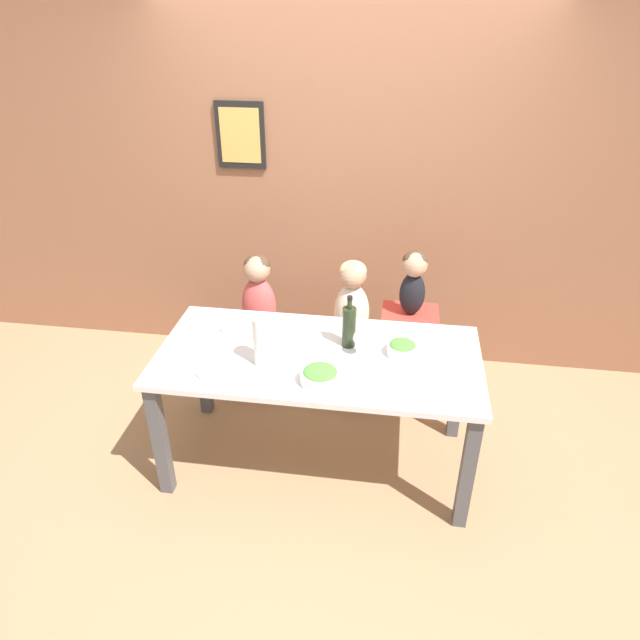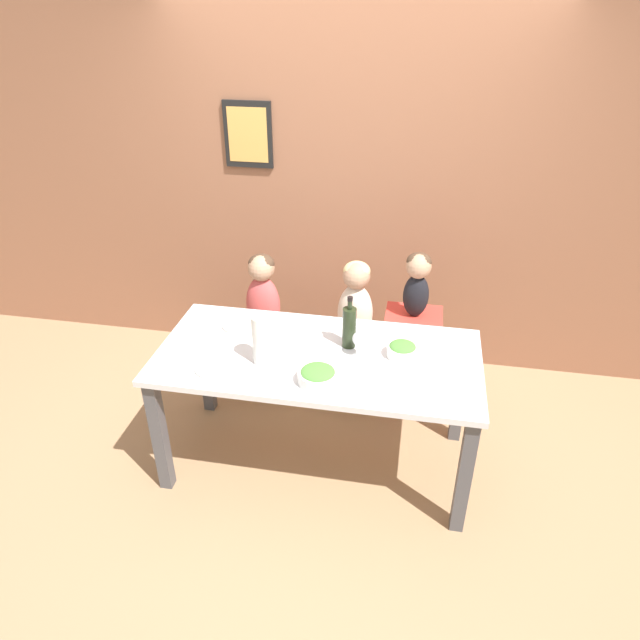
{
  "view_description": "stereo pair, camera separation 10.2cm",
  "coord_description": "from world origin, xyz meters",
  "px_view_note": "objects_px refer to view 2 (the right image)",
  "views": [
    {
      "loc": [
        0.39,
        -2.57,
        2.51
      ],
      "look_at": [
        0.0,
        0.06,
        0.96
      ],
      "focal_mm": 32.0,
      "sensor_mm": 36.0,
      "label": 1
    },
    {
      "loc": [
        0.49,
        -2.55,
        2.51
      ],
      "look_at": [
        0.0,
        0.06,
        0.96
      ],
      "focal_mm": 32.0,
      "sensor_mm": 36.0,
      "label": 2
    }
  ],
  "objects_px": {
    "wine_bottle": "(349,326)",
    "dinner_plate_front_left": "(216,367)",
    "paper_towel_roll": "(262,340)",
    "chair_far_center": "(354,349)",
    "salad_bowl_large": "(318,375)",
    "chair_right_highchair": "(412,335)",
    "person_child_center": "(356,300)",
    "chair_far_left": "(265,340)",
    "salad_bowl_small": "(402,350)",
    "dinner_plate_back_left": "(241,324)",
    "person_baby_right": "(417,279)",
    "person_child_left": "(263,291)",
    "wine_glass_near": "(359,339)"
  },
  "relations": [
    {
      "from": "wine_bottle",
      "to": "dinner_plate_front_left",
      "type": "height_order",
      "value": "wine_bottle"
    },
    {
      "from": "paper_towel_roll",
      "to": "dinner_plate_front_left",
      "type": "xyz_separation_m",
      "value": [
        -0.23,
        -0.1,
        -0.13
      ]
    },
    {
      "from": "chair_far_center",
      "to": "salad_bowl_large",
      "type": "distance_m",
      "value": 1.02
    },
    {
      "from": "chair_right_highchair",
      "to": "person_child_center",
      "type": "relative_size",
      "value": 1.22
    },
    {
      "from": "person_child_center",
      "to": "chair_far_left",
      "type": "bearing_deg",
      "value": -179.87
    },
    {
      "from": "salad_bowl_small",
      "to": "wine_bottle",
      "type": "bearing_deg",
      "value": 170.82
    },
    {
      "from": "chair_right_highchair",
      "to": "dinner_plate_back_left",
      "type": "height_order",
      "value": "dinner_plate_back_left"
    },
    {
      "from": "salad_bowl_large",
      "to": "salad_bowl_small",
      "type": "relative_size",
      "value": 1.22
    },
    {
      "from": "paper_towel_roll",
      "to": "salad_bowl_large",
      "type": "relative_size",
      "value": 1.36
    },
    {
      "from": "person_baby_right",
      "to": "salad_bowl_large",
      "type": "bearing_deg",
      "value": -116.09
    },
    {
      "from": "person_baby_right",
      "to": "dinner_plate_front_left",
      "type": "distance_m",
      "value": 1.36
    },
    {
      "from": "paper_towel_roll",
      "to": "dinner_plate_front_left",
      "type": "relative_size",
      "value": 1.25
    },
    {
      "from": "chair_far_left",
      "to": "wine_bottle",
      "type": "height_order",
      "value": "wine_bottle"
    },
    {
      "from": "chair_far_left",
      "to": "dinner_plate_front_left",
      "type": "distance_m",
      "value": 0.98
    },
    {
      "from": "salad_bowl_large",
      "to": "chair_far_left",
      "type": "bearing_deg",
      "value": 120.7
    },
    {
      "from": "person_child_left",
      "to": "salad_bowl_large",
      "type": "xyz_separation_m",
      "value": [
        0.55,
        -0.92,
        0.05
      ]
    },
    {
      "from": "person_child_center",
      "to": "wine_bottle",
      "type": "height_order",
      "value": "wine_bottle"
    },
    {
      "from": "wine_bottle",
      "to": "dinner_plate_front_left",
      "type": "xyz_separation_m",
      "value": [
        -0.66,
        -0.34,
        -0.12
      ]
    },
    {
      "from": "chair_far_left",
      "to": "salad_bowl_large",
      "type": "bearing_deg",
      "value": -59.3
    },
    {
      "from": "chair_far_center",
      "to": "dinner_plate_front_left",
      "type": "distance_m",
      "value": 1.16
    },
    {
      "from": "wine_bottle",
      "to": "paper_towel_roll",
      "type": "height_order",
      "value": "wine_bottle"
    },
    {
      "from": "paper_towel_roll",
      "to": "chair_far_left",
      "type": "bearing_deg",
      "value": 105.83
    },
    {
      "from": "paper_towel_roll",
      "to": "salad_bowl_small",
      "type": "height_order",
      "value": "paper_towel_roll"
    },
    {
      "from": "chair_right_highchair",
      "to": "dinner_plate_front_left",
      "type": "height_order",
      "value": "dinner_plate_front_left"
    },
    {
      "from": "paper_towel_roll",
      "to": "salad_bowl_small",
      "type": "distance_m",
      "value": 0.76
    },
    {
      "from": "person_baby_right",
      "to": "wine_glass_near",
      "type": "xyz_separation_m",
      "value": [
        -0.28,
        -0.65,
        -0.07
      ]
    },
    {
      "from": "wine_bottle",
      "to": "salad_bowl_small",
      "type": "relative_size",
      "value": 1.84
    },
    {
      "from": "person_child_center",
      "to": "dinner_plate_front_left",
      "type": "xyz_separation_m",
      "value": [
        -0.62,
        -0.9,
        0.01
      ]
    },
    {
      "from": "dinner_plate_front_left",
      "to": "salad_bowl_small",
      "type": "bearing_deg",
      "value": 17.06
    },
    {
      "from": "person_child_left",
      "to": "salad_bowl_large",
      "type": "bearing_deg",
      "value": -59.34
    },
    {
      "from": "wine_glass_near",
      "to": "salad_bowl_small",
      "type": "distance_m",
      "value": 0.24
    },
    {
      "from": "person_child_center",
      "to": "person_baby_right",
      "type": "distance_m",
      "value": 0.42
    },
    {
      "from": "chair_far_center",
      "to": "chair_right_highchair",
      "type": "bearing_deg",
      "value": 0.0
    },
    {
      "from": "chair_far_left",
      "to": "person_baby_right",
      "type": "height_order",
      "value": "person_baby_right"
    },
    {
      "from": "person_child_center",
      "to": "wine_glass_near",
      "type": "xyz_separation_m",
      "value": [
        0.1,
        -0.65,
        0.11
      ]
    },
    {
      "from": "salad_bowl_small",
      "to": "dinner_plate_front_left",
      "type": "xyz_separation_m",
      "value": [
        -0.96,
        -0.29,
        -0.03
      ]
    },
    {
      "from": "person_child_left",
      "to": "dinner_plate_front_left",
      "type": "distance_m",
      "value": 0.9
    },
    {
      "from": "chair_far_left",
      "to": "dinner_plate_back_left",
      "type": "distance_m",
      "value": 0.6
    },
    {
      "from": "chair_far_center",
      "to": "salad_bowl_large",
      "type": "relative_size",
      "value": 2.26
    },
    {
      "from": "salad_bowl_large",
      "to": "chair_right_highchair",
      "type": "bearing_deg",
      "value": 63.86
    },
    {
      "from": "chair_far_left",
      "to": "wine_glass_near",
      "type": "bearing_deg",
      "value": -41.93
    },
    {
      "from": "person_baby_right",
      "to": "salad_bowl_large",
      "type": "distance_m",
      "value": 1.04
    },
    {
      "from": "wine_glass_near",
      "to": "dinner_plate_back_left",
      "type": "relative_size",
      "value": 0.67
    },
    {
      "from": "wine_glass_near",
      "to": "salad_bowl_small",
      "type": "relative_size",
      "value": 0.89
    },
    {
      "from": "salad_bowl_large",
      "to": "dinner_plate_back_left",
      "type": "xyz_separation_m",
      "value": [
        -0.55,
        0.47,
        -0.03
      ]
    },
    {
      "from": "chair_far_center",
      "to": "paper_towel_roll",
      "type": "distance_m",
      "value": 1.03
    },
    {
      "from": "paper_towel_roll",
      "to": "dinner_plate_back_left",
      "type": "relative_size",
      "value": 1.25
    },
    {
      "from": "chair_far_center",
      "to": "wine_bottle",
      "type": "xyz_separation_m",
      "value": [
        0.03,
        -0.56,
        0.51
      ]
    },
    {
      "from": "wine_glass_near",
      "to": "chair_far_center",
      "type": "bearing_deg",
      "value": 98.85
    },
    {
      "from": "person_child_left",
      "to": "person_child_center",
      "type": "distance_m",
      "value": 0.62
    }
  ]
}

